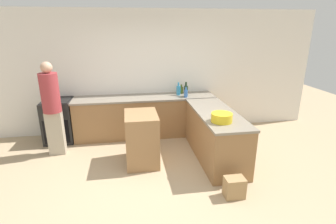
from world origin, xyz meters
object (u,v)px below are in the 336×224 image
dish_soap_bottle (178,90)px  person_by_range (52,106)px  range_oven (59,120)px  mixing_bowl (222,117)px  wine_bottle_dark (186,91)px  island_table (142,139)px  paper_bag (234,187)px  olive_oil_bottle (181,90)px  water_bottle_blue (186,93)px

dish_soap_bottle → person_by_range: 2.58m
range_oven → mixing_bowl: size_ratio=2.65×
mixing_bowl → dish_soap_bottle: dish_soap_bottle is taller
range_oven → wine_bottle_dark: (2.71, -0.08, 0.56)m
mixing_bowl → wine_bottle_dark: wine_bottle_dark is taller
mixing_bowl → wine_bottle_dark: size_ratio=1.09×
island_table → wine_bottle_dark: bearing=47.9°
wine_bottle_dark → paper_bag: size_ratio=1.03×
wine_bottle_dark → dish_soap_bottle: bearing=141.0°
paper_bag → range_oven: bearing=139.5°
olive_oil_bottle → paper_bag: bearing=-85.1°
water_bottle_blue → olive_oil_bottle: (-0.02, 0.36, -0.01)m
island_table → mixing_bowl: 1.44m
wine_bottle_dark → person_by_range: (-2.63, -0.56, -0.05)m
dish_soap_bottle → water_bottle_blue: dish_soap_bottle is taller
wine_bottle_dark → paper_bag: wine_bottle_dark is taller
range_oven → dish_soap_bottle: size_ratio=3.17×
mixing_bowl → person_by_range: 3.04m
range_oven → person_by_range: bearing=-83.1°
island_table → water_bottle_blue: size_ratio=4.21×
wine_bottle_dark → water_bottle_blue: size_ratio=1.43×
person_by_range → paper_bag: person_by_range is taller
mixing_bowl → wine_bottle_dark: (-0.20, 1.67, 0.05)m
olive_oil_bottle → water_bottle_blue: bearing=-86.4°
mixing_bowl → wine_bottle_dark: bearing=97.0°
wine_bottle_dark → water_bottle_blue: wine_bottle_dark is taller
water_bottle_blue → range_oven: bearing=176.2°
mixing_bowl → water_bottle_blue: 1.59m
mixing_bowl → olive_oil_bottle: (-0.25, 1.93, 0.01)m
wine_bottle_dark → water_bottle_blue: bearing=-103.7°
dish_soap_bottle → wine_bottle_dark: (0.14, -0.11, 0.01)m
dish_soap_bottle → island_table: bearing=-125.5°
wine_bottle_dark → person_by_range: bearing=-168.0°
olive_oil_bottle → person_by_range: bearing=-162.3°
person_by_range → paper_bag: size_ratio=5.81×
olive_oil_bottle → mixing_bowl: bearing=-82.6°
island_table → olive_oil_bottle: 1.82m
mixing_bowl → person_by_range: person_by_range is taller
range_oven → mixing_bowl: 3.44m
island_table → paper_bag: 1.77m
mixing_bowl → person_by_range: bearing=158.7°
island_table → water_bottle_blue: (1.03, 1.07, 0.51)m
range_oven → mixing_bowl: mixing_bowl is taller
olive_oil_bottle → person_by_range: size_ratio=0.11×
mixing_bowl → person_by_range: size_ratio=0.19×
person_by_range → island_table: bearing=-20.8°
dish_soap_bottle → wine_bottle_dark: 0.18m
person_by_range → water_bottle_blue: bearing=10.1°
range_oven → person_by_range: 0.83m
wine_bottle_dark → water_bottle_blue: (-0.02, -0.10, -0.04)m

